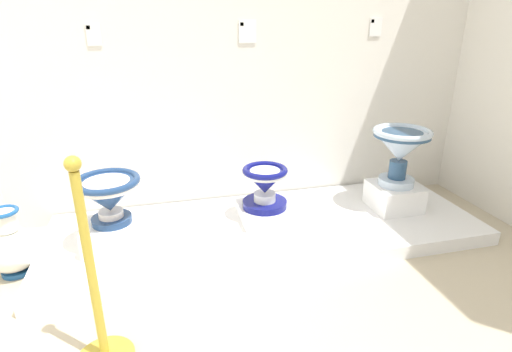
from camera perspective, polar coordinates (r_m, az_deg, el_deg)
The scene contains 12 objects.
display_platform at distance 2.94m, azimuth 1.60°, elevation -7.44°, with size 2.99×1.03×0.10m, color white.
plinth_block_leftmost at distance 2.76m, azimuth -19.09°, elevation -7.64°, with size 0.37×0.30×0.17m, color white.
antique_toilet_leftmost at distance 2.65m, azimuth -19.80°, elevation -2.39°, with size 0.40×0.40×0.30m.
plinth_block_pale_glazed at distance 2.97m, azimuth 1.20°, elevation -5.06°, with size 0.36×0.38×0.09m, color white.
antique_toilet_pale_glazed at distance 2.88m, azimuth 1.24°, elevation -1.07°, with size 0.32×0.32×0.30m.
plinth_block_broad_patterned at distance 3.28m, azimuth 18.57°, elevation -2.68°, with size 0.33×0.34×0.19m, color white.
antique_toilet_broad_patterned at distance 3.15m, azimuth 19.40°, elevation 3.84°, with size 0.41×0.41×0.43m.
info_placard_first at distance 3.03m, azimuth -21.59°, elevation 17.82°, with size 0.09×0.01×0.14m.
info_placard_second at distance 3.09m, azimuth -1.20°, elevation 19.44°, with size 0.13×0.01×0.16m.
info_placard_third at distance 3.46m, azimuth 16.25°, elevation 19.25°, with size 0.10×0.01×0.14m.
decorative_vase_spare at distance 2.88m, azimuth -30.77°, elevation -8.52°, with size 0.31×0.31×0.43m.
stanchion_post_near_left at distance 1.98m, azimuth -21.11°, elevation -16.78°, with size 0.26×0.26×0.98m.
Camera 1 is at (1.08, -0.48, 1.46)m, focal length 28.87 mm.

